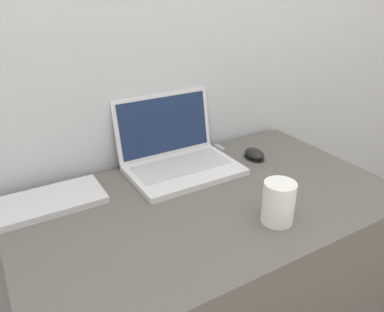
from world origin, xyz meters
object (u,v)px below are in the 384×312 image
(drink_cup, at_px, (279,202))
(computer_mouse, at_px, (254,154))
(laptop, at_px, (177,154))
(external_keyboard, at_px, (22,209))
(usb_stick, at_px, (219,147))

(drink_cup, bearing_deg, computer_mouse, 59.61)
(drink_cup, bearing_deg, laptop, 100.44)
(drink_cup, xyz_separation_m, external_keyboard, (-0.59, 0.40, -0.05))
(computer_mouse, relative_size, external_keyboard, 0.20)
(usb_stick, bearing_deg, laptop, -165.05)
(drink_cup, relative_size, external_keyboard, 0.26)
(external_keyboard, bearing_deg, computer_mouse, -4.39)
(drink_cup, distance_m, external_keyboard, 0.71)
(computer_mouse, bearing_deg, external_keyboard, 175.61)
(laptop, relative_size, external_keyboard, 0.79)
(laptop, distance_m, drink_cup, 0.43)
(laptop, bearing_deg, drink_cup, -79.56)
(laptop, xyz_separation_m, external_keyboard, (-0.51, -0.02, -0.04))
(laptop, distance_m, computer_mouse, 0.29)
(computer_mouse, bearing_deg, drink_cup, -120.39)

